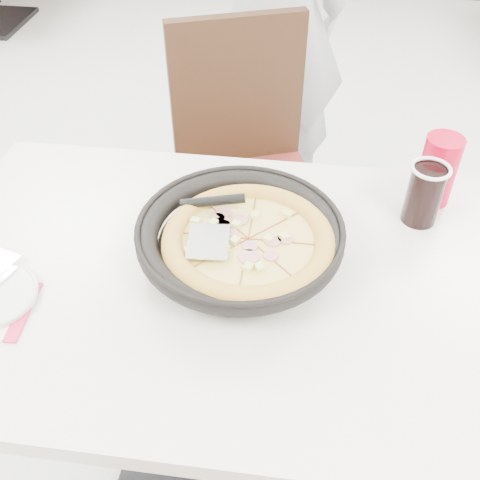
# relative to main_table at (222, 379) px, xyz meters

# --- Properties ---
(floor) EXTENTS (7.00, 7.00, 0.00)m
(floor) POSITION_rel_main_table_xyz_m (0.03, 0.43, -0.38)
(floor) COLOR #ADAEA9
(floor) RESTS_ON ground
(main_table) EXTENTS (1.26, 0.90, 0.75)m
(main_table) POSITION_rel_main_table_xyz_m (0.00, 0.00, 0.00)
(main_table) COLOR silver
(main_table) RESTS_ON floor
(chair_far) EXTENTS (0.54, 0.54, 0.95)m
(chair_far) POSITION_rel_main_table_xyz_m (-0.01, 0.64, 0.10)
(chair_far) COLOR black
(chair_far) RESTS_ON floor
(trivet) EXTENTS (0.14, 0.14, 0.04)m
(trivet) POSITION_rel_main_table_xyz_m (0.01, 0.03, 0.39)
(trivet) COLOR black
(trivet) RESTS_ON main_table
(pizza_pan) EXTENTS (0.35, 0.35, 0.01)m
(pizza_pan) POSITION_rel_main_table_xyz_m (0.04, 0.04, 0.42)
(pizza_pan) COLOR black
(pizza_pan) RESTS_ON trivet
(pizza) EXTENTS (0.33, 0.33, 0.02)m
(pizza) POSITION_rel_main_table_xyz_m (0.06, 0.01, 0.44)
(pizza) COLOR #BF8C31
(pizza) RESTS_ON pizza_pan
(pizza_server) EXTENTS (0.08, 0.10, 0.00)m
(pizza_server) POSITION_rel_main_table_xyz_m (-0.01, -0.02, 0.47)
(pizza_server) COLOR white
(pizza_server) RESTS_ON pizza
(cola_glass) EXTENTS (0.08, 0.08, 0.13)m
(cola_glass) POSITION_rel_main_table_xyz_m (0.41, 0.21, 0.44)
(cola_glass) COLOR black
(cola_glass) RESTS_ON main_table
(red_cup) EXTENTS (0.09, 0.09, 0.16)m
(red_cup) POSITION_rel_main_table_xyz_m (0.44, 0.29, 0.45)
(red_cup) COLOR #B6021E
(red_cup) RESTS_ON main_table
(diner_person) EXTENTS (0.68, 0.55, 1.61)m
(diner_person) POSITION_rel_main_table_xyz_m (-0.00, 1.22, 0.43)
(diner_person) COLOR #A9AAAE
(diner_person) RESTS_ON floor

